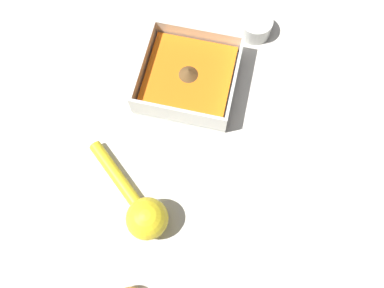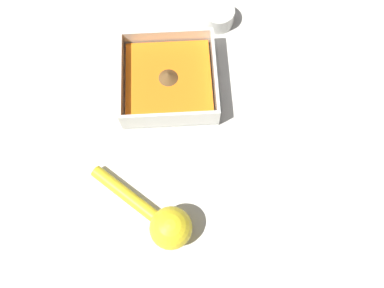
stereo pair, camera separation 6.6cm
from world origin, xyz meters
name	(u,v)px [view 1 (the left image)]	position (x,y,z in m)	size (l,w,h in m)	color
ground_plane	(206,80)	(0.00, 0.00, 0.00)	(4.00, 4.00, 0.00)	beige
square_dish	(189,78)	(-0.01, 0.03, 0.02)	(0.19, 0.19, 0.06)	silver
spice_bowl	(255,27)	(0.14, -0.08, 0.02)	(0.07, 0.07, 0.04)	silver
lemon_squeezer	(142,211)	(-0.30, 0.05, 0.03)	(0.16, 0.18, 0.07)	yellow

